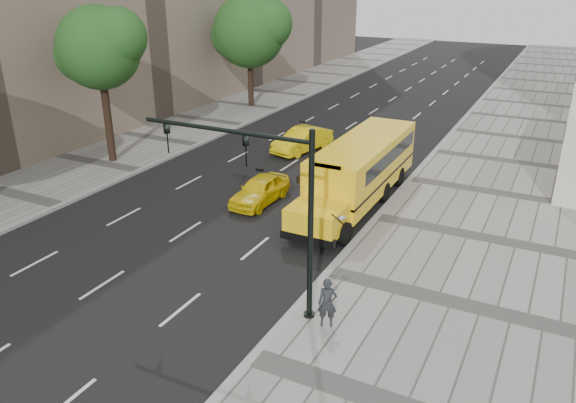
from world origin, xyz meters
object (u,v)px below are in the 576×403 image
at_px(tree_c, 250,31).
at_px(school_bus, 361,166).
at_px(tree_b, 100,47).
at_px(taxi_far, 302,140).
at_px(taxi_near, 260,190).
at_px(pedestrian, 327,303).
at_px(traffic_signal, 270,196).

relative_size(tree_c, school_bus, 0.77).
xyz_separation_m(tree_b, tree_c, (0.02, 16.05, -0.54)).
distance_m(tree_c, taxi_far, 13.72).
relative_size(tree_c, taxi_far, 2.00).
bearing_deg(taxi_near, school_bus, 32.04).
bearing_deg(taxi_near, pedestrian, -47.75).
bearing_deg(taxi_far, tree_c, 148.62).
relative_size(tree_c, taxi_near, 2.28).
xyz_separation_m(tree_c, school_bus, (14.89, -14.92, -4.32)).
height_order(tree_b, school_bus, tree_b).
height_order(taxi_near, taxi_far, taxi_far).
distance_m(school_bus, taxi_far, 8.51).
xyz_separation_m(tree_c, taxi_near, (10.67, -17.43, -5.42)).
bearing_deg(pedestrian, tree_c, 103.02).
height_order(tree_c, traffic_signal, tree_c).
relative_size(pedestrian, traffic_signal, 0.26).
distance_m(tree_c, traffic_signal, 29.80).
relative_size(tree_b, taxi_near, 2.28).
height_order(tree_c, taxi_far, tree_c).
relative_size(taxi_far, pedestrian, 2.71).
bearing_deg(school_bus, pedestrian, -75.13).
xyz_separation_m(tree_b, traffic_signal, (15.61, -9.28, -2.54)).
relative_size(tree_b, traffic_signal, 1.39).
bearing_deg(school_bus, taxi_far, 135.31).
distance_m(pedestrian, traffic_signal, 3.79).
relative_size(tree_b, pedestrian, 5.42).
bearing_deg(pedestrian, school_bus, 83.14).
height_order(school_bus, taxi_far, school_bus).
bearing_deg(tree_b, traffic_signal, -30.73).
bearing_deg(school_bus, tree_b, -175.68).
relative_size(taxi_near, pedestrian, 2.38).
distance_m(taxi_near, pedestrian, 10.74).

